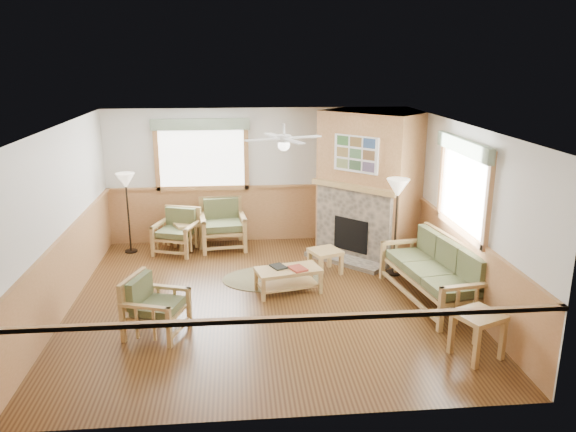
{
  "coord_description": "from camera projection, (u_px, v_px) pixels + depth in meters",
  "views": [
    {
      "loc": [
        -0.4,
        -8.08,
        3.67
      ],
      "look_at": [
        0.4,
        0.7,
        1.15
      ],
      "focal_mm": 35.0,
      "sensor_mm": 36.0,
      "label": 1
    }
  ],
  "objects": [
    {
      "name": "ceiling_fan",
      "position": [
        284.0,
        126.0,
        8.36
      ],
      "size": [
        1.59,
        1.59,
        0.36
      ],
      "primitive_type": null,
      "rotation": [
        0.0,
        0.0,
        0.35
      ],
      "color": "white",
      "rests_on": "ceiling"
    },
    {
      "name": "wall_right",
      "position": [
        459.0,
        212.0,
        8.67
      ],
      "size": [
        0.02,
        6.0,
        2.7
      ],
      "primitive_type": "cube",
      "color": "silver",
      "rests_on": "floor"
    },
    {
      "name": "window_back",
      "position": [
        200.0,
        117.0,
        10.82
      ],
      "size": [
        1.9,
        0.16,
        1.5
      ],
      "primitive_type": null,
      "color": "white",
      "rests_on": "wall_back"
    },
    {
      "name": "floor_lamp_right",
      "position": [
        396.0,
        227.0,
        9.59
      ],
      "size": [
        0.49,
        0.49,
        1.7
      ],
      "primitive_type": null,
      "rotation": [
        0.0,
        0.0,
        0.31
      ],
      "color": "black",
      "rests_on": "floor"
    },
    {
      "name": "end_table_chairs",
      "position": [
        187.0,
        236.0,
        11.03
      ],
      "size": [
        0.62,
        0.61,
        0.53
      ],
      "primitive_type": null,
      "rotation": [
        0.0,
        0.0,
        0.4
      ],
      "color": "tan",
      "rests_on": "floor"
    },
    {
      "name": "armchair_back_right",
      "position": [
        223.0,
        225.0,
        11.03
      ],
      "size": [
        0.94,
        0.94,
        0.96
      ],
      "primitive_type": null,
      "rotation": [
        0.0,
        0.0,
        0.11
      ],
      "color": "tan",
      "rests_on": "floor"
    },
    {
      "name": "wall_front",
      "position": [
        282.0,
        300.0,
        5.54
      ],
      "size": [
        6.0,
        0.02,
        2.7
      ],
      "primitive_type": "cube",
      "color": "silver",
      "rests_on": "floor"
    },
    {
      "name": "braided_rug",
      "position": [
        273.0,
        278.0,
        9.59
      ],
      "size": [
        1.86,
        1.86,
        0.01
      ],
      "primitive_type": "cylinder",
      "rotation": [
        0.0,
        0.0,
        -0.09
      ],
      "color": "brown",
      "rests_on": "floor"
    },
    {
      "name": "wainscot",
      "position": [
        266.0,
        267.0,
        8.63
      ],
      "size": [
        6.0,
        6.0,
        1.1
      ],
      "primitive_type": null,
      "color": "#AB7646",
      "rests_on": "floor"
    },
    {
      "name": "floor",
      "position": [
        267.0,
        300.0,
        8.78
      ],
      "size": [
        6.0,
        6.0,
        0.01
      ],
      "primitive_type": "cube",
      "color": "#4F3016",
      "rests_on": "ground"
    },
    {
      "name": "armchair_left",
      "position": [
        156.0,
        306.0,
        7.61
      ],
      "size": [
        0.91,
        0.91,
        0.81
      ],
      "primitive_type": null,
      "rotation": [
        0.0,
        0.0,
        1.25
      ],
      "color": "tan",
      "rests_on": "floor"
    },
    {
      "name": "book_red",
      "position": [
        298.0,
        268.0,
        8.89
      ],
      "size": [
        0.32,
        0.36,
        0.03
      ],
      "primitive_type": "cube",
      "rotation": [
        0.0,
        0.0,
        0.41
      ],
      "color": "maroon",
      "rests_on": "coffee_table"
    },
    {
      "name": "wall_back",
      "position": [
        258.0,
        176.0,
        11.28
      ],
      "size": [
        6.0,
        0.02,
        2.7
      ],
      "primitive_type": "cube",
      "color": "silver",
      "rests_on": "floor"
    },
    {
      "name": "footstool",
      "position": [
        325.0,
        261.0,
        9.81
      ],
      "size": [
        0.63,
        0.63,
        0.42
      ],
      "primitive_type": null,
      "rotation": [
        0.0,
        0.0,
        0.37
      ],
      "color": "tan",
      "rests_on": "floor"
    },
    {
      "name": "window_right",
      "position": [
        469.0,
        137.0,
        8.15
      ],
      "size": [
        0.16,
        1.9,
        1.5
      ],
      "primitive_type": null,
      "color": "white",
      "rests_on": "wall_right"
    },
    {
      "name": "ceiling",
      "position": [
        265.0,
        126.0,
        8.04
      ],
      "size": [
        6.0,
        6.0,
        0.01
      ],
      "primitive_type": "cube",
      "color": "white",
      "rests_on": "floor"
    },
    {
      "name": "wall_left",
      "position": [
        60.0,
        222.0,
        8.15
      ],
      "size": [
        0.02,
        6.0,
        2.7
      ],
      "primitive_type": "cube",
      "color": "silver",
      "rests_on": "floor"
    },
    {
      "name": "end_table_sofa",
      "position": [
        477.0,
        335.0,
        7.05
      ],
      "size": [
        0.69,
        0.67,
        0.59
      ],
      "primitive_type": null,
      "rotation": [
        0.0,
        0.0,
        0.4
      ],
      "color": "tan",
      "rests_on": "floor"
    },
    {
      "name": "fireplace",
      "position": [
        369.0,
        184.0,
        10.55
      ],
      "size": [
        3.11,
        3.11,
        2.7
      ],
      "primitive_type": null,
      "rotation": [
        0.0,
        0.0,
        -0.79
      ],
      "color": "#AB7646",
      "rests_on": "floor"
    },
    {
      "name": "floor_lamp_left",
      "position": [
        128.0,
        213.0,
        10.7
      ],
      "size": [
        0.46,
        0.46,
        1.57
      ],
      "primitive_type": null,
      "rotation": [
        0.0,
        0.0,
        0.36
      ],
      "color": "black",
      "rests_on": "floor"
    },
    {
      "name": "coffee_table",
      "position": [
        288.0,
        280.0,
        8.99
      ],
      "size": [
        1.11,
        0.73,
        0.41
      ],
      "primitive_type": null,
      "rotation": [
        0.0,
        0.0,
        0.23
      ],
      "color": "tan",
      "rests_on": "floor"
    },
    {
      "name": "sofa",
      "position": [
        432.0,
        271.0,
        8.65
      ],
      "size": [
        2.17,
        1.16,
        0.95
      ],
      "primitive_type": null,
      "rotation": [
        0.0,
        0.0,
        -1.41
      ],
      "color": "tan",
      "rests_on": "floor"
    },
    {
      "name": "armchair_back_left",
      "position": [
        176.0,
        231.0,
        10.79
      ],
      "size": [
        0.95,
        0.95,
        0.84
      ],
      "primitive_type": null,
      "rotation": [
        0.0,
        0.0,
        -0.33
      ],
      "color": "tan",
      "rests_on": "floor"
    },
    {
      "name": "book_dark",
      "position": [
        278.0,
        266.0,
        8.98
      ],
      "size": [
        0.3,
        0.33,
        0.03
      ],
      "primitive_type": "cube",
      "rotation": [
        0.0,
        0.0,
        0.45
      ],
      "color": "black",
      "rests_on": "coffee_table"
    }
  ]
}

